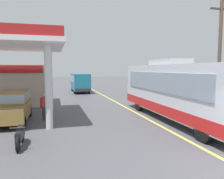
{
  "coord_description": "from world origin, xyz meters",
  "views": [
    {
      "loc": [
        -5.52,
        -5.08,
        3.08
      ],
      "look_at": [
        -1.5,
        10.0,
        1.6
      ],
      "focal_mm": 35.05,
      "sensor_mm": 36.0,
      "label": 1
    }
  ],
  "objects_px": {
    "motorcycle_parked_forecourt": "(20,135)",
    "pedestrian_near_pump": "(45,105)",
    "car_at_pump": "(13,105)",
    "minibus_opposing_lane": "(80,81)",
    "coach_bus_main": "(177,92)"
  },
  "relations": [
    {
      "from": "motorcycle_parked_forecourt",
      "to": "pedestrian_near_pump",
      "type": "height_order",
      "value": "pedestrian_near_pump"
    },
    {
      "from": "car_at_pump",
      "to": "motorcycle_parked_forecourt",
      "type": "bearing_deg",
      "value": -77.34
    },
    {
      "from": "car_at_pump",
      "to": "minibus_opposing_lane",
      "type": "bearing_deg",
      "value": 70.08
    },
    {
      "from": "coach_bus_main",
      "to": "minibus_opposing_lane",
      "type": "relative_size",
      "value": 1.8
    },
    {
      "from": "car_at_pump",
      "to": "minibus_opposing_lane",
      "type": "distance_m",
      "value": 16.65
    },
    {
      "from": "car_at_pump",
      "to": "pedestrian_near_pump",
      "type": "xyz_separation_m",
      "value": [
        1.76,
        0.11,
        -0.08
      ]
    },
    {
      "from": "car_at_pump",
      "to": "motorcycle_parked_forecourt",
      "type": "relative_size",
      "value": 2.33
    },
    {
      "from": "car_at_pump",
      "to": "minibus_opposing_lane",
      "type": "xyz_separation_m",
      "value": [
        5.67,
        15.65,
        0.46
      ]
    },
    {
      "from": "car_at_pump",
      "to": "pedestrian_near_pump",
      "type": "bearing_deg",
      "value": 3.66
    },
    {
      "from": "pedestrian_near_pump",
      "to": "motorcycle_parked_forecourt",
      "type": "bearing_deg",
      "value": -100.11
    },
    {
      "from": "car_at_pump",
      "to": "minibus_opposing_lane",
      "type": "height_order",
      "value": "minibus_opposing_lane"
    },
    {
      "from": "coach_bus_main",
      "to": "minibus_opposing_lane",
      "type": "xyz_separation_m",
      "value": [
        -3.78,
        17.54,
        -0.25
      ]
    },
    {
      "from": "coach_bus_main",
      "to": "motorcycle_parked_forecourt",
      "type": "distance_m",
      "value": 8.92
    },
    {
      "from": "motorcycle_parked_forecourt",
      "to": "pedestrian_near_pump",
      "type": "xyz_separation_m",
      "value": [
        0.79,
        4.43,
        0.49
      ]
    },
    {
      "from": "motorcycle_parked_forecourt",
      "to": "coach_bus_main",
      "type": "bearing_deg",
      "value": 15.97
    }
  ]
}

